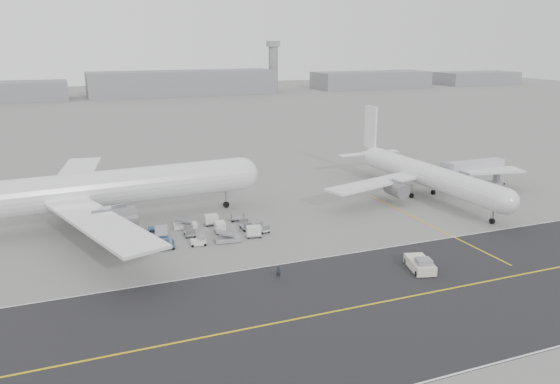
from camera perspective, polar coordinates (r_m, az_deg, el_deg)
name	(u,v)px	position (r m, az deg, el deg)	size (l,w,h in m)	color
ground	(282,258)	(82.61, 0.19, -6.90)	(700.00, 700.00, 0.00)	gray
taxiway	(373,304)	(70.06, 9.69, -11.45)	(220.00, 59.00, 0.03)	#252527
horizon_buildings	(167,95)	(337.46, -11.73, 9.88)	(520.00, 28.00, 28.00)	gray
control_tower	(273,65)	(359.89, -0.71, 13.12)	(7.00, 7.00, 31.25)	gray
airliner_a	(84,191)	(100.05, -19.75, 0.10)	(65.22, 64.31, 22.49)	white
airliner_b	(424,174)	(116.98, 14.86, 1.82)	(47.93, 48.53, 16.73)	white
pushback_tug	(420,264)	(80.59, 14.45, -7.32)	(4.21, 7.79, 2.20)	beige
jet_bridge	(474,168)	(127.63, 19.58, 2.33)	(16.46, 3.50, 6.21)	gray
gse_cluster	(191,236)	(92.65, -9.29, -4.57)	(26.78, 16.67, 1.98)	gray
stray_dolly	(263,232)	(93.39, -1.81, -4.20)	(1.49, 2.42, 1.49)	silver
ground_crew_a	(278,272)	(75.53, -0.17, -8.39)	(0.66, 0.43, 1.80)	black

